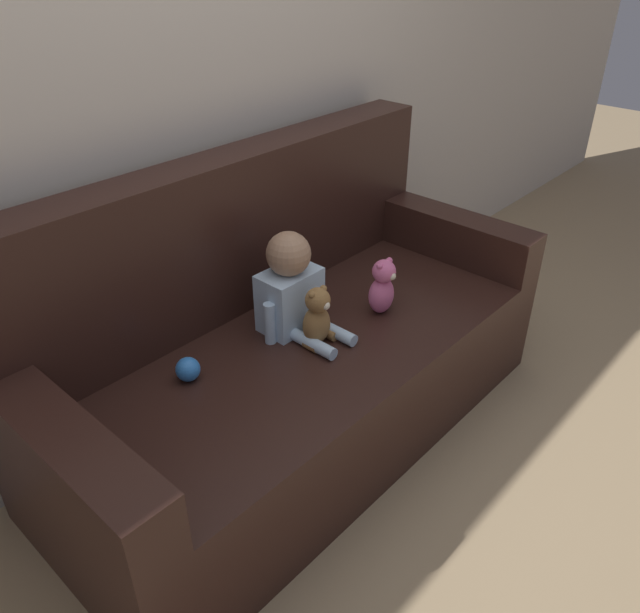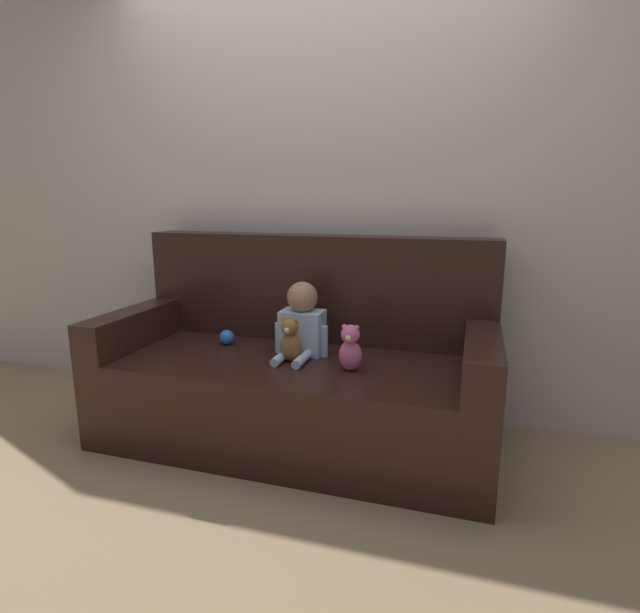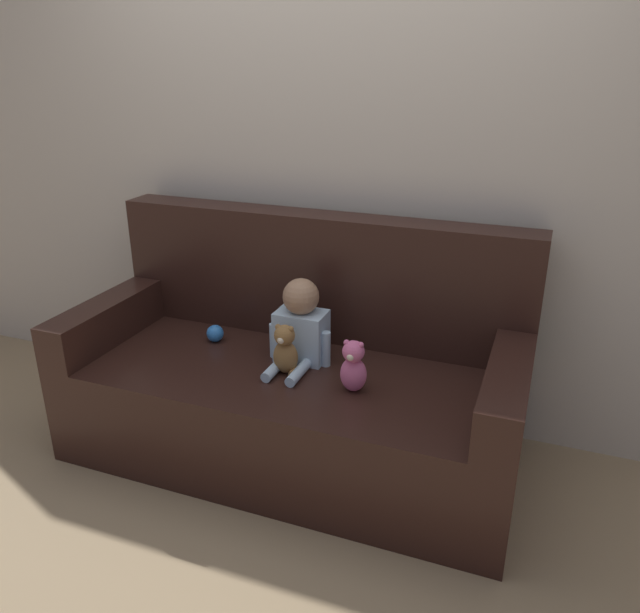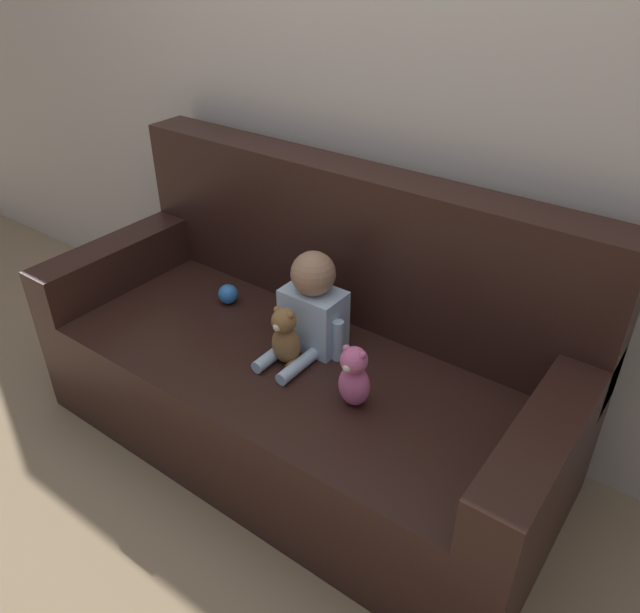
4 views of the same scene
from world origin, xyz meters
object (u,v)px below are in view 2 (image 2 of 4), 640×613
teddy_bear_brown (290,341)px  toy_ball (227,337)px  plush_toy_side (350,348)px  couch (299,372)px  person_baby (302,323)px

teddy_bear_brown → toy_ball: teddy_bear_brown is taller
plush_toy_side → toy_ball: 0.79m
couch → toy_ball: 0.46m
couch → teddy_bear_brown: size_ratio=8.90×
plush_toy_side → toy_ball: (-0.75, 0.21, -0.07)m
person_baby → plush_toy_side: size_ratio=1.69×
toy_ball → teddy_bear_brown: bearing=-21.1°
person_baby → toy_ball: person_baby is taller
plush_toy_side → toy_ball: bearing=164.4°
person_baby → toy_ball: bearing=175.8°
teddy_bear_brown → plush_toy_side: bearing=-7.6°
couch → person_baby: (0.02, -0.01, 0.27)m
person_baby → plush_toy_side: 0.36m
couch → person_baby: size_ratio=5.26×
plush_toy_side → couch: bearing=150.1°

